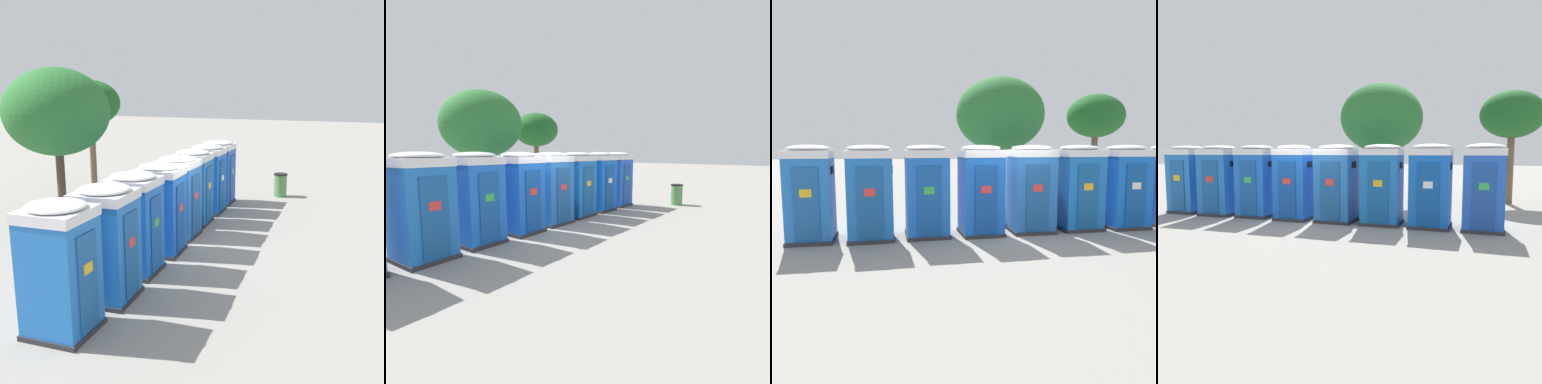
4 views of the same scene
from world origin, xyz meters
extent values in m
plane|color=gray|center=(0.00, 0.00, 0.00)|extent=(120.00, 120.00, 0.00)
cube|color=#2D2D33|center=(-5.31, -0.49, 0.05)|extent=(1.29, 1.32, 0.10)
cube|color=blue|center=(-5.31, -0.49, 1.15)|extent=(1.23, 1.26, 2.10)
cube|color=#19539C|center=(-5.24, -1.07, 1.07)|extent=(0.61, 0.10, 1.85)
cube|color=yellow|center=(-5.24, -1.09, 1.35)|extent=(0.28, 0.04, 0.20)
cube|color=black|center=(-4.74, -0.42, 1.89)|extent=(0.06, 0.36, 0.20)
cube|color=white|center=(-5.31, -0.49, 2.30)|extent=(1.27, 1.30, 0.20)
ellipsoid|color=white|center=(-5.31, -0.49, 2.45)|extent=(1.21, 1.23, 0.18)
cube|color=#2D2D33|center=(-3.78, -0.42, 0.05)|extent=(1.38, 1.36, 0.10)
cube|color=blue|center=(-3.78, -0.42, 1.15)|extent=(1.31, 1.30, 2.10)
cube|color=#165199|center=(-3.70, -1.00, 1.07)|extent=(0.64, 0.12, 1.85)
cube|color=red|center=(-3.69, -1.02, 1.35)|extent=(0.28, 0.05, 0.20)
cube|color=black|center=(-3.20, -0.33, 1.89)|extent=(0.08, 0.36, 0.20)
cube|color=white|center=(-3.78, -0.42, 2.30)|extent=(1.35, 1.34, 0.20)
ellipsoid|color=white|center=(-3.78, -0.42, 2.45)|extent=(1.29, 1.27, 0.18)
cube|color=#2D2D33|center=(-2.28, -0.17, 0.05)|extent=(1.33, 1.33, 0.10)
cube|color=blue|center=(-2.28, -0.17, 1.15)|extent=(1.27, 1.27, 2.10)
cube|color=#144CA2|center=(-2.21, -0.75, 1.07)|extent=(0.62, 0.11, 1.85)
cube|color=green|center=(-2.20, -0.77, 1.35)|extent=(0.28, 0.04, 0.20)
cube|color=black|center=(-1.70, -0.10, 1.89)|extent=(0.07, 0.36, 0.20)
cube|color=white|center=(-2.28, -0.17, 2.30)|extent=(1.30, 1.31, 0.20)
ellipsoid|color=white|center=(-2.28, -0.17, 2.45)|extent=(1.24, 1.25, 0.18)
cube|color=#2D2D33|center=(-0.76, -0.06, 0.05)|extent=(1.31, 1.34, 0.10)
cube|color=blue|center=(-0.76, -0.06, 1.15)|extent=(1.25, 1.28, 2.10)
cube|color=#1246A1|center=(-0.68, -0.64, 1.07)|extent=(0.61, 0.11, 1.85)
cube|color=red|center=(-0.68, -0.66, 1.35)|extent=(0.28, 0.05, 0.20)
cube|color=black|center=(-0.20, 0.01, 1.89)|extent=(0.07, 0.36, 0.20)
cube|color=white|center=(-0.76, -0.06, 2.30)|extent=(1.29, 1.32, 0.20)
ellipsoid|color=white|center=(-0.76, -0.06, 2.45)|extent=(1.22, 1.25, 0.18)
cube|color=#2D2D33|center=(0.75, 0.16, 0.05)|extent=(1.33, 1.29, 0.10)
cube|color=blue|center=(0.75, 0.16, 1.15)|extent=(1.26, 1.23, 2.10)
cube|color=#194E93|center=(0.79, -0.42, 1.07)|extent=(0.65, 0.08, 1.85)
cube|color=red|center=(0.79, -0.44, 1.35)|extent=(0.28, 0.03, 0.20)
cube|color=black|center=(1.35, 0.21, 1.89)|extent=(0.05, 0.36, 0.20)
cube|color=white|center=(0.75, 0.16, 2.30)|extent=(1.30, 1.27, 0.20)
ellipsoid|color=white|center=(0.75, 0.16, 2.45)|extent=(1.24, 1.20, 0.18)
cube|color=#2D2D33|center=(2.26, 0.37, 0.05)|extent=(1.37, 1.34, 0.10)
cube|color=blue|center=(2.26, 0.37, 1.15)|extent=(1.30, 1.28, 2.10)
cube|color=#125099|center=(2.33, -0.21, 1.07)|extent=(0.64, 0.11, 1.85)
cube|color=yellow|center=(2.33, -0.23, 1.35)|extent=(0.28, 0.04, 0.20)
cube|color=black|center=(2.85, 0.44, 1.89)|extent=(0.07, 0.36, 0.20)
cube|color=white|center=(2.26, 0.37, 2.30)|extent=(1.34, 1.31, 0.20)
ellipsoid|color=white|center=(2.26, 0.37, 2.45)|extent=(1.28, 1.25, 0.18)
cube|color=#2D2D33|center=(3.77, 0.49, 0.05)|extent=(1.33, 1.30, 0.10)
cube|color=blue|center=(3.77, 0.49, 1.15)|extent=(1.26, 1.24, 2.10)
cube|color=#0E489F|center=(3.83, -0.09, 1.07)|extent=(0.64, 0.09, 1.85)
cube|color=white|center=(3.83, -0.11, 1.35)|extent=(0.28, 0.03, 0.20)
cube|color=black|center=(4.37, 0.54, 1.89)|extent=(0.06, 0.36, 0.20)
cube|color=white|center=(3.77, 0.49, 2.30)|extent=(1.30, 1.28, 0.20)
ellipsoid|color=white|center=(3.77, 0.49, 2.45)|extent=(1.24, 1.22, 0.18)
cylinder|color=brown|center=(5.71, 7.16, 1.68)|extent=(0.30, 0.30, 3.37)
ellipsoid|color=#1E5B23|center=(5.71, 7.16, 3.93)|extent=(2.71, 2.71, 2.05)
cylinder|color=#4C3826|center=(0.62, 4.63, 1.48)|extent=(0.29, 0.29, 2.96)
ellipsoid|color=#286B2D|center=(0.62, 4.63, 3.77)|extent=(3.54, 3.54, 2.93)
camera|label=1|loc=(-11.25, -5.96, 4.42)|focal=42.00mm
camera|label=2|loc=(-6.24, -7.77, 2.51)|focal=28.00mm
camera|label=3|loc=(-2.10, -10.50, 2.52)|focal=35.00mm
camera|label=4|loc=(6.37, -10.76, 2.28)|focal=35.00mm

